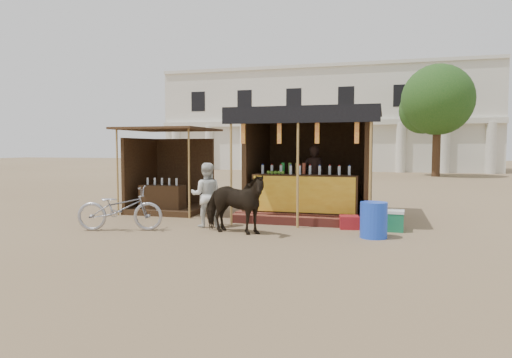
{
  "coord_description": "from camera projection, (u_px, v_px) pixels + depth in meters",
  "views": [
    {
      "loc": [
        2.9,
        -8.65,
        1.85
      ],
      "look_at": [
        0.0,
        1.6,
        1.1
      ],
      "focal_mm": 32.0,
      "sensor_mm": 36.0,
      "label": 1
    }
  ],
  "objects": [
    {
      "name": "ground",
      "position": [
        235.0,
        238.0,
        9.22
      ],
      "size": [
        120.0,
        120.0,
        0.0
      ],
      "primitive_type": "plane",
      "color": "#846B4C",
      "rests_on": "ground"
    },
    {
      "name": "main_stall",
      "position": [
        310.0,
        178.0,
        12.1
      ],
      "size": [
        3.6,
        3.61,
        2.78
      ],
      "color": "brown",
      "rests_on": "ground"
    },
    {
      "name": "secondary_stall",
      "position": [
        166.0,
        182.0,
        13.13
      ],
      "size": [
        2.4,
        2.4,
        2.38
      ],
      "color": "#3B2815",
      "rests_on": "ground"
    },
    {
      "name": "cow",
      "position": [
        234.0,
        204.0,
        9.69
      ],
      "size": [
        1.61,
        0.91,
        1.29
      ],
      "primitive_type": "imported",
      "rotation": [
        0.0,
        0.0,
        1.42
      ],
      "color": "black",
      "rests_on": "ground"
    },
    {
      "name": "motorbike",
      "position": [
        120.0,
        208.0,
        10.08
      ],
      "size": [
        1.98,
        1.17,
        0.98
      ],
      "primitive_type": "imported",
      "rotation": [
        0.0,
        0.0,
        1.87
      ],
      "color": "#A1A0A9",
      "rests_on": "ground"
    },
    {
      "name": "bystander",
      "position": [
        206.0,
        195.0,
        10.51
      ],
      "size": [
        0.85,
        0.74,
        1.49
      ],
      "primitive_type": "imported",
      "rotation": [
        0.0,
        0.0,
        3.42
      ],
      "color": "silver",
      "rests_on": "ground"
    },
    {
      "name": "blue_barrel",
      "position": [
        374.0,
        220.0,
        9.28
      ],
      "size": [
        0.55,
        0.55,
        0.73
      ],
      "primitive_type": "cylinder",
      "rotation": [
        0.0,
        0.0,
        0.01
      ],
      "color": "blue",
      "rests_on": "ground"
    },
    {
      "name": "red_crate",
      "position": [
        349.0,
        222.0,
        10.33
      ],
      "size": [
        0.49,
        0.48,
        0.29
      ],
      "primitive_type": "cube",
      "rotation": [
        0.0,
        0.0,
        0.17
      ],
      "color": "maroon",
      "rests_on": "ground"
    },
    {
      "name": "cooler",
      "position": [
        389.0,
        220.0,
        10.07
      ],
      "size": [
        0.66,
        0.47,
        0.46
      ],
      "color": "#197247",
      "rests_on": "ground"
    },
    {
      "name": "background_building",
      "position": [
        325.0,
        122.0,
        38.23
      ],
      "size": [
        26.0,
        7.45,
        8.18
      ],
      "color": "silver",
      "rests_on": "ground"
    },
    {
      "name": "tree",
      "position": [
        434.0,
        103.0,
        28.58
      ],
      "size": [
        4.5,
        4.4,
        7.0
      ],
      "color": "#382314",
      "rests_on": "ground"
    }
  ]
}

